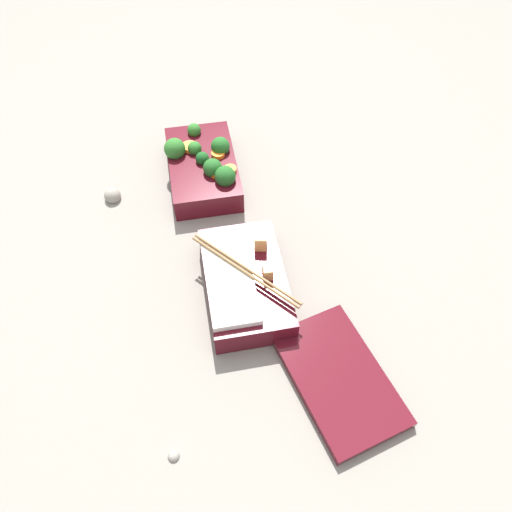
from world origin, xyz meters
TOP-DOWN VIEW (x-y plane):
  - ground_plane at (0.00, 0.00)m, footprint 3.00×3.00m
  - bento_tray_vegetable at (-0.15, -0.01)m, footprint 0.22×0.14m
  - bento_tray_rice at (0.14, 0.02)m, footprint 0.22×0.15m
  - bento_lid at (0.32, 0.14)m, footprint 0.24×0.18m
  - pebble_0 at (0.39, -0.12)m, footprint 0.02×0.02m
  - pebble_1 at (-0.12, -0.19)m, footprint 0.03×0.03m

SIDE VIEW (x-z plane):
  - ground_plane at x=0.00m, z-range 0.00..0.00m
  - pebble_0 at x=0.39m, z-range 0.00..0.01m
  - pebble_1 at x=-0.12m, z-range -0.01..0.02m
  - bento_lid at x=0.32m, z-range 0.00..0.02m
  - bento_tray_rice at x=0.14m, z-range -0.01..0.07m
  - bento_tray_vegetable at x=-0.15m, z-range -0.01..0.07m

